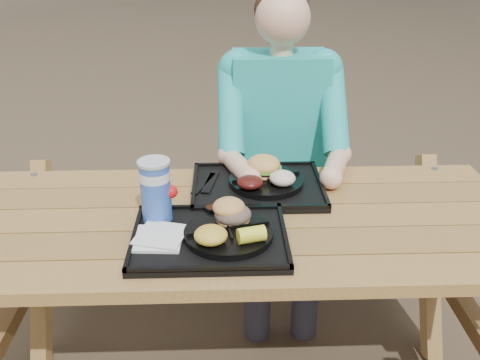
{
  "coord_description": "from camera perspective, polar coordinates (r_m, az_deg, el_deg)",
  "views": [
    {
      "loc": [
        -0.05,
        -1.47,
        1.59
      ],
      "look_at": [
        0.0,
        0.0,
        0.88
      ],
      "focal_mm": 40.0,
      "sensor_mm": 36.0,
      "label": 1
    }
  ],
  "objects": [
    {
      "name": "picnic_table",
      "position": [
        1.91,
        0.0,
        -13.75
      ],
      "size": [
        1.8,
        1.49,
        0.75
      ],
      "primitive_type": null,
      "color": "#999999",
      "rests_on": "ground"
    },
    {
      "name": "tray_near",
      "position": [
        1.57,
        -3.25,
        -6.27
      ],
      "size": [
        0.45,
        0.35,
        0.02
      ],
      "primitive_type": "cube",
      "color": "black",
      "rests_on": "picnic_table"
    },
    {
      "name": "tray_far",
      "position": [
        1.86,
        1.89,
        -0.81
      ],
      "size": [
        0.45,
        0.35,
        0.02
      ],
      "primitive_type": "cube",
      "color": "black",
      "rests_on": "picnic_table"
    },
    {
      "name": "plate_near",
      "position": [
        1.56,
        -1.23,
        -5.71
      ],
      "size": [
        0.26,
        0.26,
        0.02
      ],
      "primitive_type": "cylinder",
      "color": "black",
      "rests_on": "tray_near"
    },
    {
      "name": "plate_far",
      "position": [
        1.86,
        2.8,
        -0.11
      ],
      "size": [
        0.26,
        0.26,
        0.02
      ],
      "primitive_type": "cylinder",
      "color": "black",
      "rests_on": "tray_far"
    },
    {
      "name": "napkin_stack",
      "position": [
        1.56,
        -8.78,
        -6.1
      ],
      "size": [
        0.15,
        0.15,
        0.02
      ],
      "primitive_type": "cube",
      "rotation": [
        0.0,
        0.0,
        -0.06
      ],
      "color": "silver",
      "rests_on": "tray_near"
    },
    {
      "name": "soda_cup",
      "position": [
        1.63,
        -8.97,
        -1.25
      ],
      "size": [
        0.09,
        0.09,
        0.18
      ],
      "primitive_type": "cylinder",
      "color": "#1641A9",
      "rests_on": "tray_near"
    },
    {
      "name": "condiment_bbq",
      "position": [
        1.66,
        -2.91,
        -3.31
      ],
      "size": [
        0.05,
        0.05,
        0.03
      ],
      "primitive_type": "cylinder",
      "color": "black",
      "rests_on": "tray_near"
    },
    {
      "name": "condiment_mustard",
      "position": [
        1.67,
        -0.99,
        -3.14
      ],
      "size": [
        0.04,
        0.04,
        0.03
      ],
      "primitive_type": "cylinder",
      "color": "orange",
      "rests_on": "tray_near"
    },
    {
      "name": "sandwich",
      "position": [
        1.57,
        -0.77,
        -2.69
      ],
      "size": [
        0.1,
        0.1,
        0.11
      ],
      "primitive_type": null,
      "color": "#D9964C",
      "rests_on": "plate_near"
    },
    {
      "name": "mac_cheese",
      "position": [
        1.49,
        -3.14,
        -5.89
      ],
      "size": [
        0.09,
        0.09,
        0.05
      ],
      "primitive_type": "ellipsoid",
      "color": "yellow",
      "rests_on": "plate_near"
    },
    {
      "name": "corn_cob",
      "position": [
        1.49,
        1.23,
        -5.85
      ],
      "size": [
        0.09,
        0.09,
        0.05
      ],
      "primitive_type": null,
      "rotation": [
        0.0,
        0.0,
        0.25
      ],
      "color": "#F0F533",
      "rests_on": "plate_near"
    },
    {
      "name": "cutlery_far",
      "position": [
        1.87,
        -3.17,
        -0.23
      ],
      "size": [
        0.06,
        0.17,
        0.01
      ],
      "primitive_type": "cube",
      "rotation": [
        0.0,
        0.0,
        -0.19
      ],
      "color": "black",
      "rests_on": "tray_far"
    },
    {
      "name": "burger",
      "position": [
        1.87,
        2.54,
        2.1
      ],
      "size": [
        0.12,
        0.12,
        0.11
      ],
      "primitive_type": null,
      "color": "#E4A750",
      "rests_on": "plate_far"
    },
    {
      "name": "baked_beans",
      "position": [
        1.78,
        1.06,
        -0.24
      ],
      "size": [
        0.09,
        0.09,
        0.04
      ],
      "primitive_type": "ellipsoid",
      "color": "#44100D",
      "rests_on": "plate_far"
    },
    {
      "name": "potato_salad",
      "position": [
        1.81,
        4.55,
        0.2
      ],
      "size": [
        0.09,
        0.09,
        0.05
      ],
      "primitive_type": "ellipsoid",
      "color": "silver",
      "rests_on": "plate_far"
    },
    {
      "name": "diner",
      "position": [
        2.3,
        4.02,
        1.22
      ],
      "size": [
        0.48,
        0.84,
        1.28
      ],
      "primitive_type": null,
      "color": "teal",
      "rests_on": "ground"
    }
  ]
}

